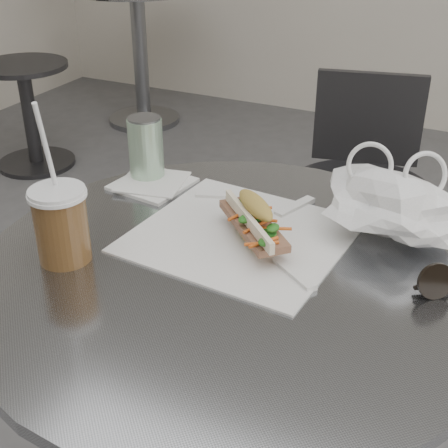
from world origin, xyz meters
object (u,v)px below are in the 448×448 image
at_px(bg_chair, 18,97).
at_px(iced_coffee, 61,223).
at_px(chair_far, 356,224).
at_px(drink_can, 146,149).
at_px(cafe_table, 232,402).
at_px(bg_table, 139,40).
at_px(banh_mi, 254,221).

height_order(bg_chair, iced_coffee, iced_coffee).
height_order(chair_far, drink_can, drink_can).
bearing_deg(cafe_table, bg_chair, 141.45).
bearing_deg(bg_table, chair_far, -39.13).
bearing_deg(drink_can, banh_mi, -24.73).
distance_m(iced_coffee, drink_can, 0.29).
xyz_separation_m(bg_table, drink_can, (1.33, -2.00, 0.33)).
bearing_deg(chair_far, bg_chair, -28.05).
distance_m(bg_table, drink_can, 2.43).
height_order(chair_far, iced_coffee, iced_coffee).
xyz_separation_m(bg_table, banh_mi, (1.60, -2.13, 0.31)).
bearing_deg(drink_can, cafe_table, -35.98).
distance_m(bg_table, banh_mi, 2.68).
xyz_separation_m(bg_table, bg_chair, (-0.16, -0.80, -0.11)).
bearing_deg(iced_coffee, drink_can, 97.81).
bearing_deg(bg_chair, chair_far, 9.13).
height_order(banh_mi, drink_can, drink_can).
bearing_deg(cafe_table, chair_far, 91.89).
xyz_separation_m(cafe_table, drink_can, (-0.27, 0.20, 0.33)).
bearing_deg(bg_table, drink_can, -56.43).
bearing_deg(bg_table, cafe_table, -53.97).
bearing_deg(chair_far, drink_can, 59.24).
height_order(bg_table, bg_chair, bg_chair).
height_order(banh_mi, iced_coffee, iced_coffee).
relative_size(cafe_table, bg_table, 1.03).
relative_size(cafe_table, bg_chair, 0.97).
relative_size(bg_table, chair_far, 0.98).
bearing_deg(bg_table, iced_coffee, -59.16).
distance_m(chair_far, drink_can, 0.89).
bearing_deg(cafe_table, drink_can, 144.02).
relative_size(banh_mi, iced_coffee, 0.85).
bearing_deg(chair_far, iced_coffee, 66.36).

